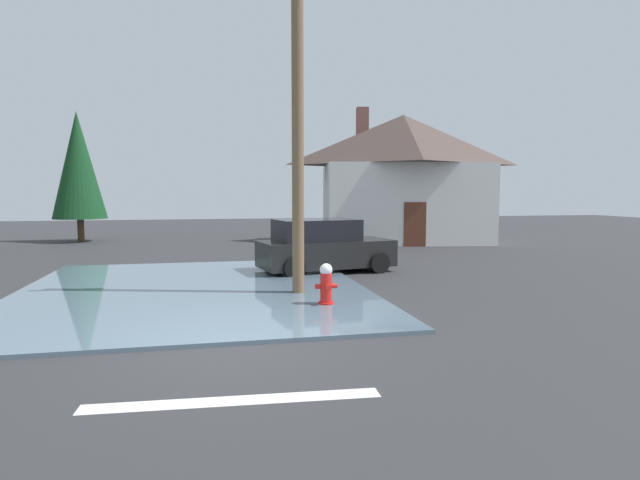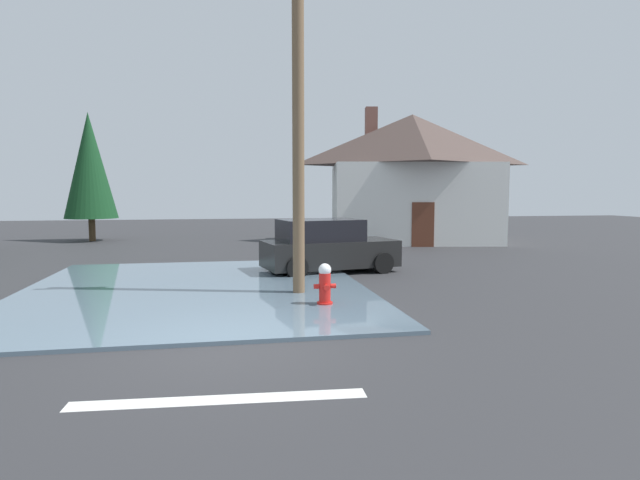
# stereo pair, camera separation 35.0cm
# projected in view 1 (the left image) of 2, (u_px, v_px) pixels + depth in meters

# --- Properties ---
(ground_plane) EXTENTS (80.00, 80.00, 0.10)m
(ground_plane) POSITION_uv_depth(u_px,v_px,m) (237.00, 345.00, 8.68)
(ground_plane) COLOR #2D2D30
(flood_puddle) EXTENTS (8.38, 9.87, 0.08)m
(flood_puddle) POSITION_uv_depth(u_px,v_px,m) (194.00, 290.00, 13.08)
(flood_puddle) COLOR slate
(flood_puddle) RESTS_ON ground
(lane_stop_bar) EXTENTS (3.53, 0.50, 0.01)m
(lane_stop_bar) POSITION_uv_depth(u_px,v_px,m) (234.00, 401.00, 6.22)
(lane_stop_bar) COLOR silver
(lane_stop_bar) RESTS_ON ground
(fire_hydrant) EXTENTS (0.48, 0.41, 0.95)m
(fire_hydrant) POSITION_uv_depth(u_px,v_px,m) (326.00, 286.00, 11.24)
(fire_hydrant) COLOR red
(fire_hydrant) RESTS_ON ground
(utility_pole) EXTENTS (1.60, 0.28, 8.09)m
(utility_pole) POSITION_uv_depth(u_px,v_px,m) (298.00, 116.00, 12.18)
(utility_pole) COLOR brown
(utility_pole) RESTS_ON ground
(house) EXTENTS (9.20, 7.45, 6.75)m
(house) POSITION_uv_depth(u_px,v_px,m) (403.00, 176.00, 26.28)
(house) COLOR silver
(house) RESTS_ON ground
(parked_car) EXTENTS (4.31, 2.57, 1.63)m
(parked_car) POSITION_uv_depth(u_px,v_px,m) (323.00, 247.00, 16.17)
(parked_car) COLOR black
(parked_car) RESTS_ON ground
(pine_tree_tall_left) EXTENTS (2.55, 2.55, 6.37)m
(pine_tree_tall_left) POSITION_uv_depth(u_px,v_px,m) (78.00, 165.00, 25.71)
(pine_tree_tall_left) COLOR #4C3823
(pine_tree_tall_left) RESTS_ON ground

